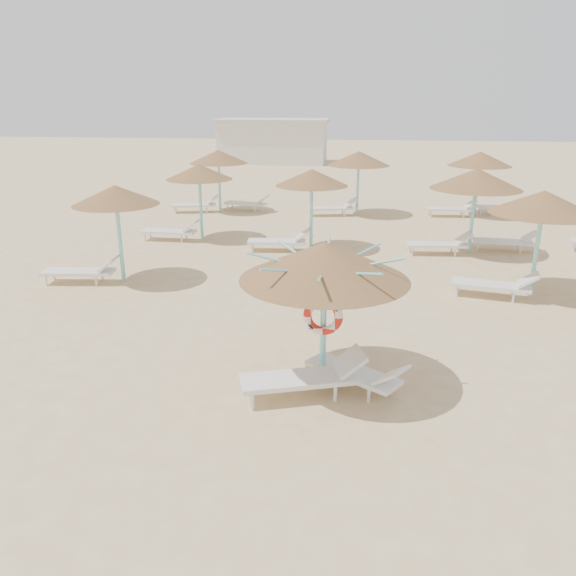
# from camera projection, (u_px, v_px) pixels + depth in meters

# --- Properties ---
(ground) EXTENTS (120.00, 120.00, 0.00)m
(ground) POSITION_uv_depth(u_px,v_px,m) (303.00, 386.00, 9.90)
(ground) COLOR #DBC285
(ground) RESTS_ON ground
(main_palapa) EXTENTS (2.88, 2.88, 2.58)m
(main_palapa) POSITION_uv_depth(u_px,v_px,m) (325.00, 262.00, 9.33)
(main_palapa) COLOR #80DADE
(main_palapa) RESTS_ON ground
(lounger_main_a) EXTENTS (2.20, 1.26, 0.77)m
(lounger_main_a) POSITION_uv_depth(u_px,v_px,m) (307.00, 376.00, 9.48)
(lounger_main_a) COLOR white
(lounger_main_a) RESTS_ON ground
(lounger_main_b) EXTENTS (1.85, 1.50, 0.67)m
(lounger_main_b) POSITION_uv_depth(u_px,v_px,m) (359.00, 373.00, 9.69)
(lounger_main_b) COLOR white
(lounger_main_b) RESTS_ON ground
(palapa_field) EXTENTS (20.11, 13.37, 2.72)m
(palapa_field) POSITION_uv_depth(u_px,v_px,m) (433.00, 177.00, 18.80)
(palapa_field) COLOR #80DADE
(palapa_field) RESTS_ON ground
(service_hut) EXTENTS (8.40, 4.40, 3.25)m
(service_hut) POSITION_uv_depth(u_px,v_px,m) (273.00, 141.00, 42.94)
(service_hut) COLOR silver
(service_hut) RESTS_ON ground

